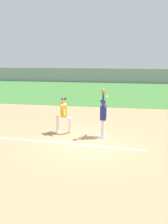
# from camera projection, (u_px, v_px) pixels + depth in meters

# --- Properties ---
(ground_plane) EXTENTS (74.94, 74.94, 0.00)m
(ground_plane) POSITION_uv_depth(u_px,v_px,m) (87.00, 143.00, 10.59)
(ground_plane) COLOR tan
(outfield_grass) EXTENTS (42.20, 17.26, 0.01)m
(outfield_grass) POSITION_uv_depth(u_px,v_px,m) (112.00, 91.00, 26.25)
(outfield_grass) COLOR #3D7533
(outfield_grass) RESTS_ON ground_plane
(chalk_foul_line) EXTENTS (11.98, 0.95, 0.01)m
(chalk_foul_line) POSITION_uv_depth(u_px,v_px,m) (10.00, 139.00, 11.12)
(chalk_foul_line) COLOR white
(chalk_foul_line) RESTS_ON ground_plane
(first_base) EXTENTS (0.39, 0.39, 0.08)m
(first_base) POSITION_uv_depth(u_px,v_px,m) (101.00, 136.00, 11.29)
(first_base) COLOR white
(first_base) RESTS_ON ground_plane
(fielder) EXTENTS (0.28, 0.89, 2.28)m
(fielder) POSITION_uv_depth(u_px,v_px,m) (103.00, 114.00, 11.02)
(fielder) COLOR silver
(fielder) RESTS_ON ground_plane
(runner) EXTENTS (0.87, 0.82, 1.72)m
(runner) POSITION_uv_depth(u_px,v_px,m) (63.00, 113.00, 11.66)
(runner) COLOR white
(runner) RESTS_ON ground_plane
(baseball) EXTENTS (0.07, 0.07, 0.07)m
(baseball) POSITION_uv_depth(u_px,v_px,m) (107.00, 96.00, 11.20)
(baseball) COLOR white
(outfield_fence) EXTENTS (42.28, 0.08, 2.01)m
(outfield_fence) POSITION_uv_depth(u_px,v_px,m) (117.00, 76.00, 34.32)
(outfield_fence) COLOR #93999E
(outfield_fence) RESTS_ON ground_plane
(parked_car_black) EXTENTS (4.40, 2.13, 1.25)m
(parked_car_black) POSITION_uv_depth(u_px,v_px,m) (68.00, 76.00, 38.43)
(parked_car_black) COLOR black
(parked_car_black) RESTS_ON ground_plane
(parked_car_blue) EXTENTS (4.58, 2.49, 1.25)m
(parked_car_blue) POSITION_uv_depth(u_px,v_px,m) (98.00, 76.00, 37.01)
(parked_car_blue) COLOR #23389E
(parked_car_blue) RESTS_ON ground_plane
(parked_car_tan) EXTENTS (4.55, 2.42, 1.25)m
(parked_car_tan) POSITION_uv_depth(u_px,v_px,m) (137.00, 77.00, 36.68)
(parked_car_tan) COLOR tan
(parked_car_tan) RESTS_ON ground_plane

